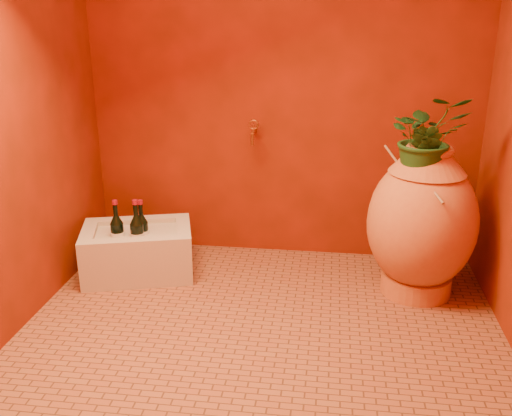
# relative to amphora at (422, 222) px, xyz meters

# --- Properties ---
(floor) EXTENTS (2.50, 2.50, 0.00)m
(floor) POSITION_rel_amphora_xyz_m (-0.85, -0.50, -0.44)
(floor) COLOR brown
(floor) RESTS_ON ground
(wall_back) EXTENTS (2.50, 0.02, 2.50)m
(wall_back) POSITION_rel_amphora_xyz_m (-0.85, 0.50, 0.81)
(wall_back) COLOR #531904
(wall_back) RESTS_ON ground
(wall_left) EXTENTS (0.02, 2.00, 2.50)m
(wall_left) POSITION_rel_amphora_xyz_m (-2.10, -0.50, 0.81)
(wall_left) COLOR #531904
(wall_left) RESTS_ON ground
(amphora) EXTENTS (0.80, 0.80, 0.88)m
(amphora) POSITION_rel_amphora_xyz_m (0.00, 0.00, 0.00)
(amphora) COLOR #B76C33
(amphora) RESTS_ON floor
(stone_basin) EXTENTS (0.76, 0.63, 0.31)m
(stone_basin) POSITION_rel_amphora_xyz_m (-1.70, 0.01, -0.29)
(stone_basin) COLOR #BAAE9A
(stone_basin) RESTS_ON floor
(wine_bottle_a) EXTENTS (0.08, 0.08, 0.33)m
(wine_bottle_a) POSITION_rel_amphora_xyz_m (-1.66, -0.00, -0.15)
(wine_bottle_a) COLOR black
(wine_bottle_a) RESTS_ON stone_basin
(wine_bottle_b) EXTENTS (0.08, 0.08, 0.35)m
(wine_bottle_b) POSITION_rel_amphora_xyz_m (-1.67, -0.06, -0.15)
(wine_bottle_b) COLOR black
(wine_bottle_b) RESTS_ON stone_basin
(wine_bottle_c) EXTENTS (0.08, 0.08, 0.34)m
(wine_bottle_c) POSITION_rel_amphora_xyz_m (-1.79, -0.06, -0.15)
(wine_bottle_c) COLOR black
(wine_bottle_c) RESTS_ON stone_basin
(wall_tap) EXTENTS (0.07, 0.14, 0.15)m
(wall_tap) POSITION_rel_amphora_xyz_m (-1.03, 0.42, 0.41)
(wall_tap) COLOR #995F23
(wall_tap) RESTS_ON wall_back
(plant_main) EXTENTS (0.47, 0.42, 0.46)m
(plant_main) POSITION_rel_amphora_xyz_m (-0.02, -0.02, 0.50)
(plant_main) COLOR #184419
(plant_main) RESTS_ON amphora
(plant_side) EXTENTS (0.25, 0.25, 0.36)m
(plant_side) POSITION_rel_amphora_xyz_m (-0.04, -0.05, 0.40)
(plant_side) COLOR #184419
(plant_side) RESTS_ON amphora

